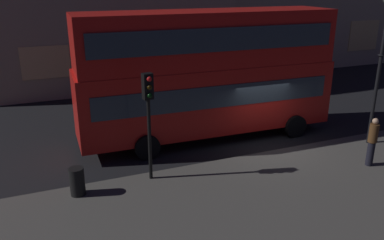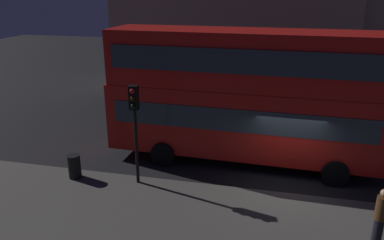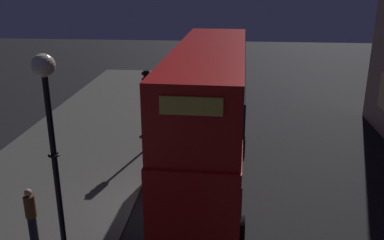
{
  "view_description": "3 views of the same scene",
  "coord_description": "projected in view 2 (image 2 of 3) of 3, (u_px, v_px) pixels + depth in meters",
  "views": [
    {
      "loc": [
        -8.76,
        -13.16,
        6.63
      ],
      "look_at": [
        -3.44,
        -0.15,
        1.68
      ],
      "focal_mm": 37.48,
      "sensor_mm": 36.0,
      "label": 1
    },
    {
      "loc": [
        -0.6,
        -12.85,
        6.97
      ],
      "look_at": [
        -3.62,
        0.17,
        2.27
      ],
      "focal_mm": 35.26,
      "sensor_mm": 36.0,
      "label": 2
    },
    {
      "loc": [
        12.79,
        2.55,
        7.86
      ],
      "look_at": [
        -2.98,
        1.13,
        2.37
      ],
      "focal_mm": 39.32,
      "sensor_mm": 36.0,
      "label": 3
    }
  ],
  "objects": [
    {
      "name": "double_decker_bus",
      "position": [
        242.0,
        92.0,
        15.1
      ],
      "size": [
        11.11,
        3.07,
        5.45
      ],
      "rotation": [
        0.0,
        0.0,
        -0.03
      ],
      "color": "red",
      "rests_on": "ground"
    },
    {
      "name": "traffic_light_near_kerb",
      "position": [
        135.0,
        114.0,
        13.15
      ],
      "size": [
        0.35,
        0.38,
        3.7
      ],
      "rotation": [
        0.0,
        0.0,
        0.12
      ],
      "color": "black",
      "rests_on": "sidewalk_slab"
    },
    {
      "name": "ground_plane",
      "position": [
        286.0,
        186.0,
        14.0
      ],
      "size": [
        80.0,
        80.0,
        0.0
      ],
      "primitive_type": "plane",
      "color": "black"
    },
    {
      "name": "litter_bin",
      "position": [
        74.0,
        166.0,
        14.26
      ],
      "size": [
        0.48,
        0.48,
        0.92
      ],
      "primitive_type": "cylinder",
      "color": "black",
      "rests_on": "sidewalk_slab"
    },
    {
      "name": "pedestrian",
      "position": [
        380.0,
        218.0,
        10.19
      ],
      "size": [
        0.33,
        0.33,
        1.84
      ],
      "rotation": [
        0.0,
        0.0,
        0.23
      ],
      "color": "black",
      "rests_on": "sidewalk_slab"
    }
  ]
}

